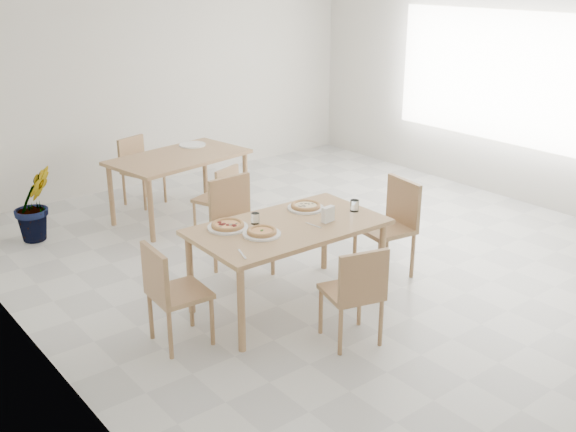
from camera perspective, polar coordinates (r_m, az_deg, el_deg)
room at (r=8.89m, az=17.71°, el=11.13°), size 7.28×7.00×7.00m
main_table at (r=5.69m, az=0.00°, el=-1.45°), size 1.64×0.96×0.75m
chair_south at (r=5.19m, az=5.79°, el=-6.18°), size 0.50×0.50×0.83m
chair_north at (r=6.41m, az=-4.29°, el=-0.24°), size 0.47×0.47×0.93m
chair_west at (r=5.24m, az=-9.98°, el=-6.07°), size 0.44×0.44×0.84m
chair_east at (r=6.43m, az=8.82°, el=-0.37°), size 0.52×0.52×0.92m
plate_margherita at (r=5.45m, az=-2.23°, el=-1.53°), size 0.31×0.31×0.02m
plate_mushroom at (r=6.03m, az=1.51°, el=0.68°), size 0.33×0.33×0.02m
plate_pepperoni at (r=5.60m, az=-5.12°, el=-0.96°), size 0.34×0.34×0.02m
pizza_margherita at (r=5.44m, az=-2.23°, el=-1.31°), size 0.29×0.29×0.03m
pizza_mushroom at (r=6.02m, az=1.51°, el=0.89°), size 0.32×0.32×0.03m
pizza_pepperoni at (r=5.60m, az=-5.13°, el=-0.74°), size 0.35×0.35×0.03m
tumbler_a at (r=5.67m, az=-2.79°, el=-0.21°), size 0.07×0.07×0.09m
tumbler_b at (r=5.99m, az=5.65°, el=0.88°), size 0.08×0.08×0.10m
napkin_holder at (r=5.69m, az=3.41°, el=0.08°), size 0.14×0.08×0.14m
fork_a at (r=5.10m, az=-3.90°, el=-3.25°), size 0.08×0.19×0.01m
fork_b at (r=5.64m, az=2.18°, el=-0.80°), size 0.03×0.18×0.01m
second_table at (r=7.87m, az=-9.22°, el=4.51°), size 1.65×1.11×0.75m
chair_back_s at (r=7.36m, az=-5.76°, el=1.75°), size 0.49×0.49×0.78m
chair_back_n at (r=8.52m, az=-12.55°, el=4.18°), size 0.51×0.51×0.82m
plate_empty at (r=8.27m, az=-8.10°, el=5.99°), size 0.32×0.32×0.02m
potted_plant at (r=7.69m, az=-20.68°, el=0.98°), size 0.51×0.44×0.81m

